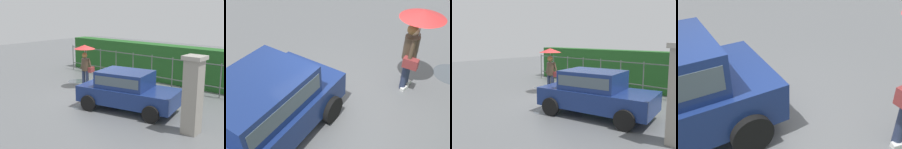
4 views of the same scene
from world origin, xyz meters
The scene contains 2 objects.
ground_plane centered at (0.00, 0.00, 0.00)m, with size 40.00×40.00×0.00m, color slate.
puddle_near centered at (0.36, -1.46, 0.00)m, with size 0.80×0.80×0.00m, color #4C545B.
Camera 4 is at (0.91, 2.79, 2.90)m, focal length 43.98 mm.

